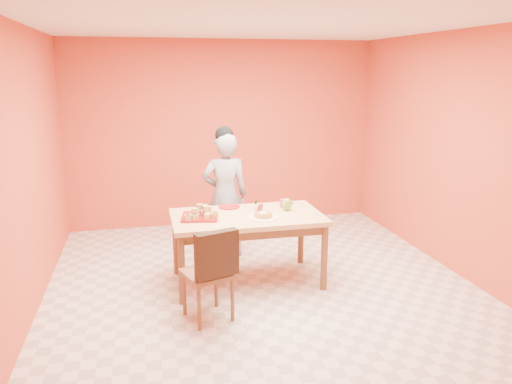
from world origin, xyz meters
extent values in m
plane|color=silver|center=(0.00, 0.00, 0.00)|extent=(5.00, 5.00, 0.00)
plane|color=white|center=(0.00, 0.00, 2.70)|extent=(5.00, 5.00, 0.00)
plane|color=#C7472E|center=(0.00, 2.50, 1.35)|extent=(4.50, 0.00, 4.50)
plane|color=#C7472E|center=(-2.25, 0.00, 1.35)|extent=(0.00, 5.00, 5.00)
plane|color=#C7472E|center=(2.25, 0.00, 1.35)|extent=(0.00, 5.00, 5.00)
cube|color=tan|center=(-0.13, 0.24, 0.73)|extent=(1.60, 0.90, 0.05)
cube|color=brown|center=(-0.13, 0.24, 0.66)|extent=(1.48, 0.78, 0.10)
cylinder|color=brown|center=(-0.87, -0.15, 0.35)|extent=(0.07, 0.07, 0.71)
cylinder|color=brown|center=(-0.87, 0.63, 0.35)|extent=(0.07, 0.07, 0.71)
cylinder|color=brown|center=(0.61, -0.15, 0.35)|extent=(0.07, 0.07, 0.71)
cylinder|color=brown|center=(0.61, 0.63, 0.35)|extent=(0.07, 0.07, 0.71)
imported|color=gray|center=(-0.22, 1.10, 0.77)|extent=(0.57, 0.39, 1.54)
cube|color=maroon|center=(-0.63, 0.25, 0.77)|extent=(0.43, 0.43, 0.02)
cylinder|color=maroon|center=(-0.26, 0.58, 0.77)|extent=(0.25, 0.25, 0.01)
cylinder|color=white|center=(0.01, 0.09, 0.77)|extent=(0.34, 0.34, 0.01)
cylinder|color=gold|center=(0.01, 0.09, 0.79)|extent=(0.21, 0.21, 0.04)
cube|color=silver|center=(0.02, 0.27, 0.82)|extent=(0.14, 0.29, 0.01)
ellipsoid|color=olive|center=(0.33, 0.32, 0.83)|extent=(0.12, 0.10, 0.14)
cylinder|color=#D11F4D|center=(0.33, 0.45, 0.81)|extent=(0.08, 0.08, 0.09)
cylinder|color=#3C2510|center=(0.43, 0.57, 0.77)|extent=(0.12, 0.12, 0.03)
camera|label=1|loc=(-1.19, -4.75, 2.26)|focal=35.00mm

